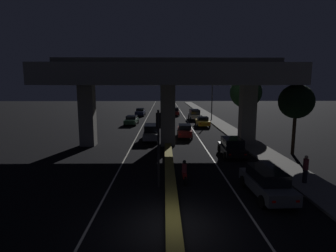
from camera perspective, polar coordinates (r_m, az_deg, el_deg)
ground_plane at (r=12.65m, az=1.12°, el=-21.04°), size 200.00×200.00×0.00m
lane_line_left_inner at (r=46.53m, az=-5.10°, el=0.91°), size 0.12×126.00×0.00m
lane_line_right_inner at (r=46.60m, az=4.32°, el=0.93°), size 0.12×126.00×0.00m
median_divider at (r=46.38m, az=-0.39°, el=1.14°), size 0.69×126.00×0.36m
sidewalk_right at (r=40.55m, az=12.39°, el=-0.30°), size 2.62×126.00×0.16m
elevated_overpass at (r=27.50m, az=-0.05°, el=10.24°), size 23.87×10.87×9.15m
traffic_light_left_of_median at (r=16.03m, az=-2.10°, el=-1.94°), size 0.30×0.49×4.86m
street_lamp at (r=48.15m, az=9.16°, el=6.21°), size 2.29×0.32×7.15m
car_grey_lead at (r=16.29m, az=20.65°, el=-11.29°), size 2.00×4.58×1.62m
car_black_second at (r=24.34m, az=13.77°, el=-4.38°), size 2.05×4.08×1.66m
car_dark_red_third at (r=32.39m, az=3.63°, el=-1.00°), size 1.97×4.40×1.62m
car_taxi_yellow_fourth at (r=41.33m, az=7.53°, el=0.96°), size 2.02×3.98×1.54m
car_white_fifth at (r=49.70m, az=5.80°, el=2.57°), size 2.19×4.31×1.92m
car_dark_red_sixth at (r=56.09m, az=1.51°, el=3.16°), size 2.00×4.11×1.67m
car_silver_lead_oncoming at (r=30.81m, az=-3.63°, el=-1.32°), size 1.94×4.83×1.82m
car_dark_green_second_oncoming at (r=43.21m, az=-7.93°, el=1.30°), size 2.09×4.72×1.49m
car_dark_blue_third_oncoming at (r=55.65m, az=-6.05°, el=3.04°), size 2.02×4.50×1.62m
motorcycle_red_filtering_near at (r=17.51m, az=3.58°, el=-10.13°), size 0.33×1.88×1.49m
pedestrian_on_sidewalk at (r=19.00m, az=27.75°, el=-8.26°), size 0.33×0.33×1.79m
roadside_tree_kerbside_near at (r=26.43m, az=26.11°, el=4.75°), size 3.10×3.10×6.45m
roadside_tree_kerbside_mid at (r=38.77m, az=16.59°, el=7.00°), size 4.42×4.42×7.62m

